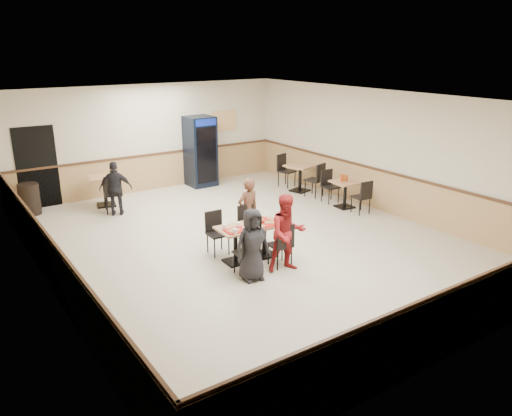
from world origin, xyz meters
TOP-DOWN VIEW (x-y plane):
  - ground at (0.00, 0.00)m, footprint 10.00×10.00m
  - room_shell at (1.78, 2.55)m, footprint 10.00×10.00m
  - main_table at (-0.45, -0.79)m, footprint 1.33×0.72m
  - main_chairs at (-0.50, -0.78)m, footprint 1.23×1.58m
  - diner_woman_left at (-0.91, -1.55)m, footprint 0.70×0.51m
  - diner_woman_right at (-0.17, -1.59)m, footprint 0.83×0.72m
  - diner_man_opposite at (0.01, -0.02)m, footprint 0.53×0.37m
  - lone_diner at (-1.68, 3.31)m, footprint 0.85×0.62m
  - tabletop_clutter at (-0.44, -0.84)m, footprint 1.15×0.58m
  - side_table_near at (3.38, 0.57)m, footprint 0.70×0.70m
  - side_table_near_chair_south at (3.38, 0.02)m, footprint 0.44×0.44m
  - side_table_near_chair_north at (3.38, 1.13)m, footprint 0.44×0.44m
  - side_table_far at (3.38, 2.41)m, footprint 0.88×0.88m
  - side_table_far_chair_south at (3.38, 1.79)m, footprint 0.55×0.55m
  - side_table_far_chair_north at (3.38, 3.03)m, footprint 0.55×0.55m
  - condiment_caddy at (3.35, 0.62)m, footprint 0.23×0.06m
  - back_table at (-1.68, 4.20)m, footprint 0.89×0.89m
  - back_table_chair_lone at (-1.68, 3.57)m, footprint 0.56×0.56m
  - pepsi_cooler at (1.35, 4.59)m, footprint 0.78×0.79m
  - trash_bin at (-3.45, 4.55)m, footprint 0.49×0.49m

SIDE VIEW (x-z plane):
  - ground at x=0.00m, z-range 0.00..0.00m
  - trash_bin at x=-3.45m, z-range 0.00..0.78m
  - side_table_near_chair_south at x=3.38m, z-range 0.00..0.88m
  - side_table_near_chair_north at x=3.38m, z-range 0.00..0.88m
  - main_chairs at x=-0.50m, z-range 0.00..0.88m
  - side_table_near at x=3.38m, z-range 0.11..0.81m
  - main_table at x=-0.45m, z-range 0.11..0.81m
  - side_table_far_chair_south at x=3.38m, z-range 0.00..0.98m
  - side_table_far_chair_north at x=3.38m, z-range 0.00..0.98m
  - back_table_chair_lone at x=-1.68m, z-range 0.00..1.00m
  - side_table_far at x=3.38m, z-range 0.13..0.90m
  - back_table at x=-1.68m, z-range 0.13..0.92m
  - room_shell at x=1.78m, z-range -4.42..5.58m
  - diner_woman_left at x=-0.91m, z-range 0.00..1.32m
  - lone_diner at x=-1.68m, z-range 0.00..1.34m
  - diner_man_opposite at x=0.01m, z-range 0.00..1.40m
  - tabletop_clutter at x=-0.44m, z-range 0.66..0.78m
  - diner_woman_right at x=-0.17m, z-range 0.00..1.46m
  - condiment_caddy at x=3.35m, z-range 0.68..0.88m
  - pepsi_cooler at x=1.35m, z-range 0.00..2.05m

